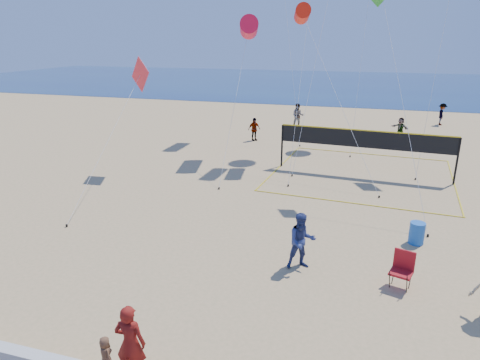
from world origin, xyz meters
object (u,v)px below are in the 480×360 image
(trash_barrel, at_px, (417,233))
(volleyball_net, at_px, (364,144))
(woman, at_px, (130,343))
(camp_chair, at_px, (402,267))

(trash_barrel, bearing_deg, volleyball_net, 104.81)
(volleyball_net, bearing_deg, trash_barrel, -70.92)
(woman, distance_m, volleyball_net, 16.88)
(woman, relative_size, trash_barrel, 2.29)
(woman, distance_m, trash_barrel, 10.68)
(trash_barrel, height_order, volleyball_net, volleyball_net)
(camp_chair, bearing_deg, volleyball_net, 114.48)
(trash_barrel, bearing_deg, woman, -126.78)
(woman, xyz_separation_m, trash_barrel, (6.39, 8.54, -0.51))
(woman, xyz_separation_m, camp_chair, (5.70, 5.45, -0.27))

